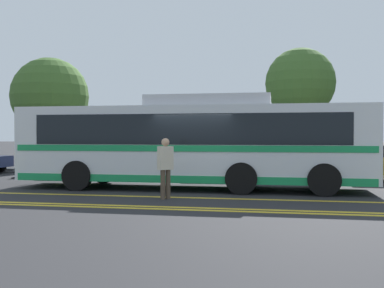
{
  "coord_description": "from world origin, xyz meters",
  "views": [
    {
      "loc": [
        2.54,
        -14.65,
        1.83
      ],
      "look_at": [
        -0.23,
        0.49,
        1.54
      ],
      "focal_mm": 42.0,
      "sensor_mm": 36.0,
      "label": 1
    }
  ],
  "objects": [
    {
      "name": "parked_car_2",
      "position": [
        0.15,
        4.59,
        0.68
      ],
      "size": [
        4.74,
        2.01,
        1.35
      ],
      "rotation": [
        0.0,
        0.0,
        1.6
      ],
      "color": "#335B33",
      "rests_on": "ground_plane"
    },
    {
      "name": "lane_strip_1",
      "position": [
        -0.23,
        -3.49,
        0.0
      ],
      "size": [
        31.83,
        0.2,
        0.01
      ],
      "primitive_type": "cube",
      "rotation": [
        0.0,
        0.0,
        1.57
      ],
      "color": "gold",
      "rests_on": "ground_plane"
    },
    {
      "name": "transit_bus",
      "position": [
        -0.21,
        0.49,
        1.61
      ],
      "size": [
        12.15,
        2.67,
        3.18
      ],
      "rotation": [
        0.0,
        0.0,
        1.57
      ],
      "color": "silver",
      "rests_on": "ground_plane"
    },
    {
      "name": "lane_strip_0",
      "position": [
        -0.23,
        -1.71,
        0.0
      ],
      "size": [
        31.83,
        0.2,
        0.01
      ],
      "primitive_type": "cube",
      "rotation": [
        0.0,
        0.0,
        1.57
      ],
      "color": "gold",
      "rests_on": "ground_plane"
    },
    {
      "name": "parked_car_1",
      "position": [
        -5.96,
        4.48,
        0.67
      ],
      "size": [
        4.81,
        2.0,
        1.29
      ],
      "rotation": [
        0.0,
        0.0,
        1.63
      ],
      "color": "olive",
      "rests_on": "ground_plane"
    },
    {
      "name": "tree_0",
      "position": [
        -10.62,
        10.21,
        4.18
      ],
      "size": [
        4.57,
        4.57,
        6.47
      ],
      "color": "#513823",
      "rests_on": "ground_plane"
    },
    {
      "name": "parked_car_3",
      "position": [
        6.56,
        4.52,
        0.74
      ],
      "size": [
        4.32,
        2.07,
        1.44
      ],
      "rotation": [
        0.0,
        0.0,
        -1.6
      ],
      "color": "olive",
      "rests_on": "ground_plane"
    },
    {
      "name": "pedestrian_0",
      "position": [
        -0.53,
        -2.11,
        1.0
      ],
      "size": [
        0.46,
        0.45,
        1.76
      ],
      "rotation": [
        0.0,
        0.0,
        3.88
      ],
      "color": "brown",
      "rests_on": "ground_plane"
    },
    {
      "name": "lane_strip_2",
      "position": [
        -0.23,
        -3.83,
        0.0
      ],
      "size": [
        31.83,
        0.2,
        0.01
      ],
      "primitive_type": "cube",
      "rotation": [
        0.0,
        0.0,
        1.57
      ],
      "color": "gold",
      "rests_on": "ground_plane"
    },
    {
      "name": "curb_strip",
      "position": [
        -0.23,
        6.19,
        0.07
      ],
      "size": [
        39.83,
        0.36,
        0.15
      ],
      "primitive_type": "cube",
      "color": "#99999E",
      "rests_on": "ground_plane"
    },
    {
      "name": "tree_2",
      "position": [
        3.86,
        9.08,
        4.53
      ],
      "size": [
        3.56,
        3.56,
        6.32
      ],
      "color": "#513823",
      "rests_on": "ground_plane"
    },
    {
      "name": "ground_plane",
      "position": [
        0.0,
        0.0,
        0.0
      ],
      "size": [
        220.0,
        220.0,
        0.0
      ],
      "primitive_type": "plane",
      "color": "#262628"
    }
  ]
}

